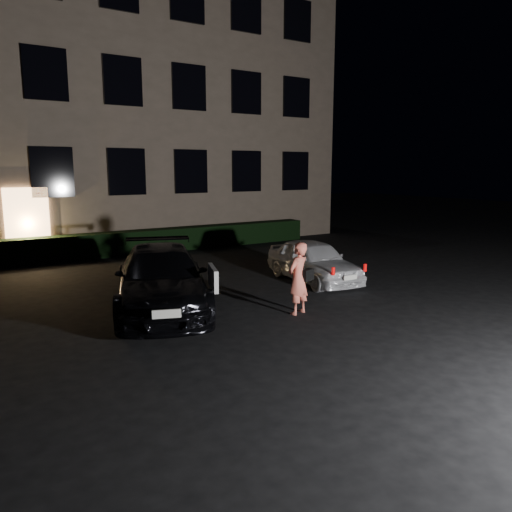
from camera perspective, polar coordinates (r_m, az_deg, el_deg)
ground at (r=10.01m, az=6.90°, el=-8.34°), size 80.00×80.00×0.00m
building at (r=23.25m, az=-18.20°, el=16.61°), size 20.00×8.11×12.00m
hedge at (r=18.98m, az=-13.78°, el=1.52°), size 15.00×0.70×0.85m
sedan at (r=11.36m, az=-10.76°, el=-2.58°), size 3.49×5.17×1.39m
hatch at (r=14.01m, az=6.60°, el=-0.55°), size 1.77×3.58×1.17m
man at (r=10.82m, az=4.87°, el=-2.54°), size 0.73×0.54×1.58m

